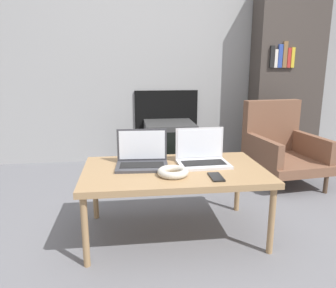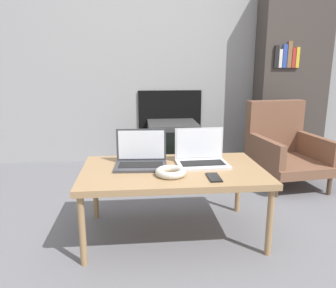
{
  "view_description": "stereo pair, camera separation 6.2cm",
  "coord_description": "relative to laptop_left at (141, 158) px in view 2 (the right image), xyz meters",
  "views": [
    {
      "loc": [
        -0.27,
        -1.51,
        1.03
      ],
      "look_at": [
        0.0,
        0.66,
        0.51
      ],
      "focal_mm": 35.0,
      "sensor_mm": 36.0,
      "label": 1
    },
    {
      "loc": [
        -0.21,
        -1.51,
        1.03
      ],
      "look_at": [
        0.0,
        0.66,
        0.51
      ],
      "focal_mm": 35.0,
      "sensor_mm": 36.0,
      "label": 2
    }
  ],
  "objects": [
    {
      "name": "bookshelf",
      "position": [
        1.62,
        1.44,
        0.44
      ],
      "size": [
        0.71,
        0.32,
        1.84
      ],
      "color": "#3F3833",
      "rests_on": "ground_plane"
    },
    {
      "name": "armchair",
      "position": [
        1.3,
        0.82,
        -0.15
      ],
      "size": [
        0.62,
        0.72,
        0.72
      ],
      "rotation": [
        0.0,
        0.0,
        0.12
      ],
      "color": "brown",
      "rests_on": "ground_plane"
    },
    {
      "name": "table",
      "position": [
        0.19,
        -0.08,
        -0.08
      ],
      "size": [
        1.09,
        0.65,
        0.43
      ],
      "color": "#9E7A51",
      "rests_on": "ground_plane"
    },
    {
      "name": "laptop_left",
      "position": [
        0.0,
        0.0,
        0.0
      ],
      "size": [
        0.33,
        0.24,
        0.22
      ],
      "rotation": [
        0.0,
        0.0,
        -0.06
      ],
      "color": "#38383D",
      "rests_on": "table"
    },
    {
      "name": "tv",
      "position": [
        0.34,
        1.33,
        -0.24
      ],
      "size": [
        0.5,
        0.52,
        0.47
      ],
      "color": "#383838",
      "rests_on": "ground_plane"
    },
    {
      "name": "headphones",
      "position": [
        0.16,
        -0.21,
        -0.03
      ],
      "size": [
        0.18,
        0.18,
        0.04
      ],
      "color": "beige",
      "rests_on": "table"
    },
    {
      "name": "laptop_right",
      "position": [
        0.38,
        0.0,
        0.0
      ],
      "size": [
        0.32,
        0.23,
        0.22
      ],
      "rotation": [
        0.0,
        0.0,
        0.04
      ],
      "color": "silver",
      "rests_on": "table"
    },
    {
      "name": "ground_plane",
      "position": [
        0.19,
        -0.44,
        -0.48
      ],
      "size": [
        14.0,
        14.0,
        0.0
      ],
      "primitive_type": "plane",
      "color": "slate"
    },
    {
      "name": "wall_back",
      "position": [
        0.19,
        1.64,
        0.81
      ],
      "size": [
        7.0,
        0.08,
        2.6
      ],
      "color": "#999999",
      "rests_on": "ground_plane"
    },
    {
      "name": "phone",
      "position": [
        0.4,
        -0.27,
        -0.04
      ],
      "size": [
        0.07,
        0.14,
        0.01
      ],
      "color": "black",
      "rests_on": "table"
    }
  ]
}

